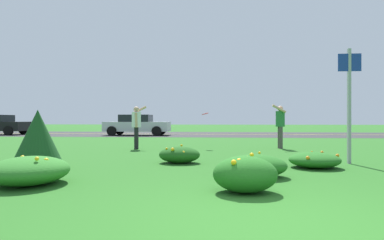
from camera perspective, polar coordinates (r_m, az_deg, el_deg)
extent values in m
plane|color=#26601E|center=(14.45, 7.35, -4.32)|extent=(120.00, 120.00, 0.00)
cube|color=#2D2D30|center=(25.28, 6.35, -2.43)|extent=(120.00, 9.15, 0.01)
cube|color=yellow|center=(25.28, 6.35, -2.42)|extent=(120.00, 0.16, 0.00)
ellipsoid|color=#23661E|center=(6.64, 10.66, -7.65)|extent=(1.22, 0.98, 0.43)
sphere|color=yellow|center=(6.45, 7.30, -7.00)|extent=(0.08, 0.08, 0.08)
sphere|color=yellow|center=(7.06, 11.76, -6.68)|extent=(0.09, 0.09, 0.09)
sphere|color=yellow|center=(6.18, 9.37, -6.34)|extent=(0.07, 0.07, 0.07)
sphere|color=yellow|center=(6.85, 11.38, -5.48)|extent=(0.05, 0.05, 0.05)
sphere|color=yellow|center=(6.29, 10.62, -6.51)|extent=(0.07, 0.07, 0.07)
ellipsoid|color=#23661E|center=(5.22, 8.99, -9.08)|extent=(0.98, 0.83, 0.55)
sphere|color=yellow|center=(5.04, 8.01, -6.96)|extent=(0.09, 0.09, 0.09)
sphere|color=yellow|center=(5.15, 7.40, -8.19)|extent=(0.05, 0.05, 0.05)
sphere|color=yellow|center=(5.21, 11.76, -7.83)|extent=(0.08, 0.08, 0.08)
sphere|color=yellow|center=(4.92, 7.10, -7.16)|extent=(0.08, 0.08, 0.08)
sphere|color=yellow|center=(5.48, 10.11, -5.84)|extent=(0.07, 0.07, 0.07)
sphere|color=yellow|center=(4.87, 8.32, -9.16)|extent=(0.08, 0.08, 0.08)
ellipsoid|color=#23661E|center=(8.25, 20.09, -6.40)|extent=(1.16, 1.10, 0.36)
sphere|color=orange|center=(8.41, 23.47, -5.56)|extent=(0.08, 0.08, 0.08)
sphere|color=orange|center=(7.75, 19.06, -6.08)|extent=(0.08, 0.08, 0.08)
sphere|color=orange|center=(8.62, 19.68, -5.14)|extent=(0.05, 0.05, 0.05)
sphere|color=orange|center=(7.87, 20.94, -6.56)|extent=(0.07, 0.07, 0.07)
sphere|color=orange|center=(8.49, 20.49, -5.41)|extent=(0.07, 0.07, 0.07)
sphere|color=orange|center=(8.30, 21.22, -5.11)|extent=(0.06, 0.06, 0.06)
ellipsoid|color=#2D7526|center=(6.40, -25.90, -7.72)|extent=(1.29, 1.42, 0.48)
sphere|color=yellow|center=(5.97, -24.86, -5.99)|extent=(0.07, 0.07, 0.07)
sphere|color=yellow|center=(6.80, -26.84, -5.75)|extent=(0.09, 0.09, 0.09)
sphere|color=yellow|center=(6.53, -25.26, -6.15)|extent=(0.07, 0.07, 0.07)
sphere|color=yellow|center=(6.35, -27.37, -5.95)|extent=(0.05, 0.05, 0.05)
sphere|color=yellow|center=(6.19, -24.73, -6.35)|extent=(0.08, 0.08, 0.08)
sphere|color=yellow|center=(6.14, -23.53, -6.31)|extent=(0.08, 0.08, 0.08)
ellipsoid|color=#1E5619|center=(8.60, -2.15, -5.91)|extent=(1.05, 0.85, 0.42)
sphere|color=yellow|center=(8.68, -0.69, -5.35)|extent=(0.06, 0.06, 0.06)
sphere|color=yellow|center=(8.55, -1.09, -5.22)|extent=(0.05, 0.05, 0.05)
sphere|color=yellow|center=(8.24, -1.42, -5.50)|extent=(0.07, 0.07, 0.07)
sphere|color=yellow|center=(8.30, -3.30, -5.01)|extent=(0.09, 0.09, 0.09)
sphere|color=yellow|center=(8.79, -1.80, -4.34)|extent=(0.06, 0.06, 0.06)
sphere|color=yellow|center=(8.47, -4.33, -4.89)|extent=(0.06, 0.06, 0.06)
sphere|color=yellow|center=(8.97, -1.97, -4.84)|extent=(0.08, 0.08, 0.08)
cube|color=#93969B|center=(9.31, 25.13, 2.14)|extent=(0.07, 0.10, 2.89)
cube|color=navy|center=(9.39, 25.20, 8.84)|extent=(0.56, 0.03, 0.44)
cone|color=#19471E|center=(8.22, -24.73, -3.02)|extent=(1.18, 1.18, 1.33)
cylinder|color=silver|center=(12.83, -9.44, 0.07)|extent=(0.34, 0.34, 0.58)
sphere|color=tan|center=(12.84, -9.44, 1.81)|extent=(0.21, 0.21, 0.21)
cylinder|color=black|center=(12.94, -9.38, -3.02)|extent=(0.14, 0.14, 0.82)
cylinder|color=black|center=(12.77, -9.49, -3.06)|extent=(0.14, 0.14, 0.82)
cylinder|color=tan|center=(13.02, -8.89, 1.70)|extent=(0.53, 0.15, 0.32)
cylinder|color=tan|center=(12.64, -9.46, -0.01)|extent=(0.12, 0.10, 0.55)
cylinder|color=#287038|center=(13.27, 14.75, 0.19)|extent=(0.34, 0.34, 0.59)
sphere|color=tan|center=(13.28, 14.75, 1.90)|extent=(0.21, 0.21, 0.21)
cylinder|color=#4C4742|center=(13.20, 14.86, -2.92)|extent=(0.14, 0.14, 0.84)
cylinder|color=#4C4742|center=(13.37, 14.65, -2.88)|extent=(0.14, 0.14, 0.84)
cylinder|color=tan|center=(13.06, 14.58, 1.88)|extent=(0.54, 0.15, 0.34)
cylinder|color=tan|center=(13.45, 14.43, 0.11)|extent=(0.12, 0.10, 0.56)
cylinder|color=red|center=(12.91, 2.24, 1.09)|extent=(0.26, 0.26, 0.09)
torus|color=red|center=(12.91, 2.24, 1.05)|extent=(0.26, 0.26, 0.10)
cylinder|color=black|center=(28.32, -26.73, -1.51)|extent=(0.66, 0.22, 0.66)
cylinder|color=black|center=(26.83, -28.73, -1.60)|extent=(0.66, 0.22, 0.66)
cube|color=#B7BABF|center=(23.93, -9.26, -1.10)|extent=(4.50, 1.82, 0.66)
cube|color=black|center=(23.95, -9.49, 0.27)|extent=(2.10, 1.64, 0.52)
cylinder|color=black|center=(24.48, -5.23, -1.75)|extent=(0.66, 0.22, 0.66)
cylinder|color=black|center=(22.73, -6.02, -1.89)|extent=(0.66, 0.22, 0.66)
cylinder|color=black|center=(25.22, -12.18, -1.70)|extent=(0.66, 0.22, 0.66)
cylinder|color=black|center=(23.52, -13.46, -1.82)|extent=(0.66, 0.22, 0.66)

